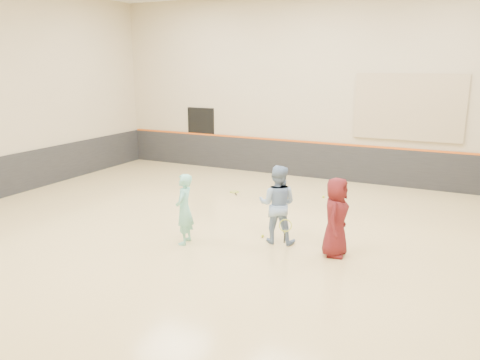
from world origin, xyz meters
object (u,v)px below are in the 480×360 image
at_px(girl, 184,209).
at_px(spare_racket, 234,191).
at_px(instructor, 277,204).
at_px(young_man, 336,217).

relative_size(girl, spare_racket, 2.44).
distance_m(instructor, spare_racket, 4.25).
height_order(instructor, spare_racket, instructor).
bearing_deg(girl, instructor, 105.11).
height_order(girl, instructor, instructor).
bearing_deg(spare_racket, girl, -78.02).
bearing_deg(girl, spare_racket, 179.21).
xyz_separation_m(instructor, young_man, (1.31, -0.16, -0.05)).
bearing_deg(girl, young_man, 91.21).
xyz_separation_m(instructor, spare_racket, (-2.64, 3.23, -0.82)).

